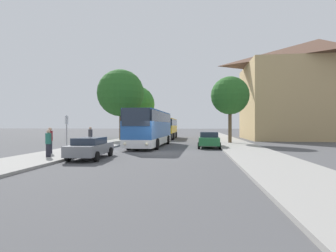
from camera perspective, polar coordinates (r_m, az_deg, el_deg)
name	(u,v)px	position (r m, az deg, el deg)	size (l,w,h in m)	color
ground_plane	(160,153)	(20.58, -1.77, -5.85)	(300.00, 300.00, 0.00)	#4C4C4F
sidewalk_left	(75,151)	(22.64, -19.67, -5.12)	(4.00, 120.00, 0.15)	gray
sidewalk_right	(252,153)	(20.78, 17.81, -5.60)	(4.00, 120.00, 0.15)	gray
building_right_background	(319,89)	(46.17, 30.01, 6.95)	(21.59, 12.64, 15.28)	tan
bus_front	(151,128)	(26.73, -3.81, -0.39)	(3.11, 11.84, 3.57)	silver
bus_middle	(167,128)	(42.36, -0.16, -0.45)	(2.76, 10.79, 3.20)	#2D2D2D
parked_car_left_curb	(91,147)	(17.61, -16.49, -4.48)	(2.09, 4.62, 1.37)	slate
parked_car_right_near	(209,140)	(25.33, 8.94, -2.93)	(2.18, 4.08, 1.52)	#236B38
bus_stop_sign	(67,130)	(20.20, -21.21, -0.78)	(0.08, 0.45, 2.72)	gray
pedestrian_waiting_near	(90,137)	(24.24, -16.54, -2.33)	(0.36, 0.36, 1.88)	#23232D
pedestrian_waiting_far	(48,143)	(18.30, -24.60, -3.41)	(0.36, 0.36, 1.73)	#23232D
pedestrian_walking_back	(50,140)	(20.52, -24.30, -2.82)	(0.36, 0.36, 1.86)	#23232D
tree_left_near	(137,104)	(45.14, -6.85, 4.72)	(6.16, 6.16, 8.69)	#47331E
tree_left_far	(121,93)	(37.67, -10.26, 7.07)	(6.57, 6.57, 9.84)	#513D23
tree_right_near	(230,96)	(31.36, 13.34, 6.44)	(4.40, 4.40, 7.67)	brown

